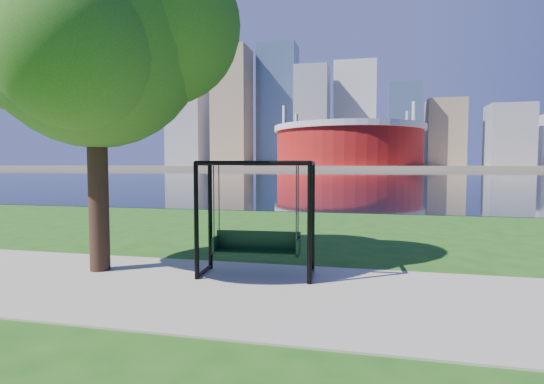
% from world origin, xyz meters
% --- Properties ---
extents(ground, '(900.00, 900.00, 0.00)m').
position_xyz_m(ground, '(0.00, 0.00, 0.00)').
color(ground, '#1E5114').
rests_on(ground, ground).
extents(path, '(120.00, 4.00, 0.03)m').
position_xyz_m(path, '(0.00, -0.50, 0.01)').
color(path, '#9E937F').
rests_on(path, ground).
extents(river, '(900.00, 180.00, 0.02)m').
position_xyz_m(river, '(0.00, 102.00, 0.01)').
color(river, black).
rests_on(river, ground).
extents(far_bank, '(900.00, 228.00, 2.00)m').
position_xyz_m(far_bank, '(0.00, 306.00, 1.00)').
color(far_bank, '#937F60').
rests_on(far_bank, ground).
extents(stadium, '(83.00, 83.00, 32.00)m').
position_xyz_m(stadium, '(-10.00, 235.00, 14.23)').
color(stadium, maroon).
rests_on(stadium, far_bank).
extents(skyline, '(392.00, 66.00, 96.50)m').
position_xyz_m(skyline, '(-4.27, 319.39, 35.89)').
color(skyline, gray).
rests_on(skyline, far_bank).
extents(swing, '(2.25, 1.10, 2.24)m').
position_xyz_m(swing, '(-0.20, 0.53, 1.09)').
color(swing, black).
rests_on(swing, ground).
extents(park_tree, '(5.54, 5.01, 6.88)m').
position_xyz_m(park_tree, '(-3.47, 0.26, 4.78)').
color(park_tree, black).
rests_on(park_tree, ground).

